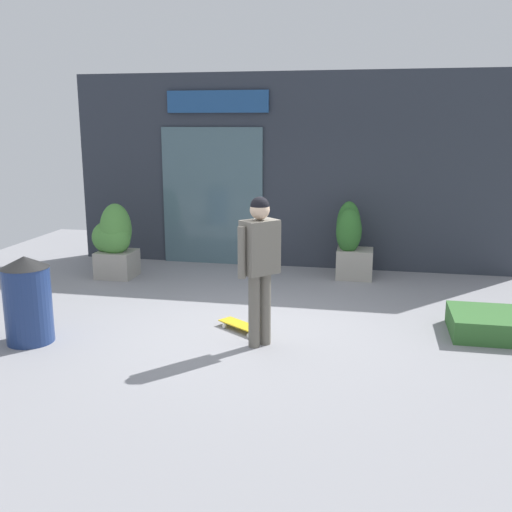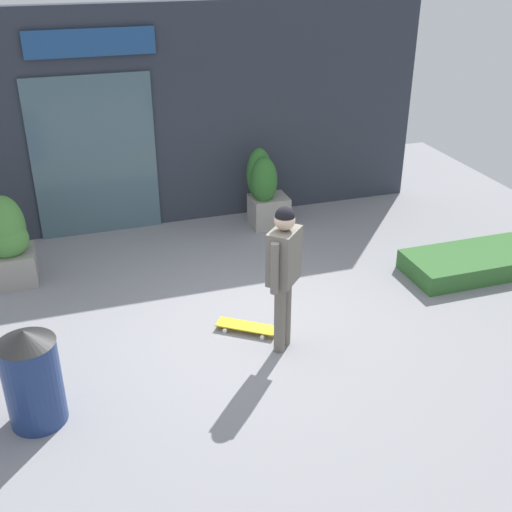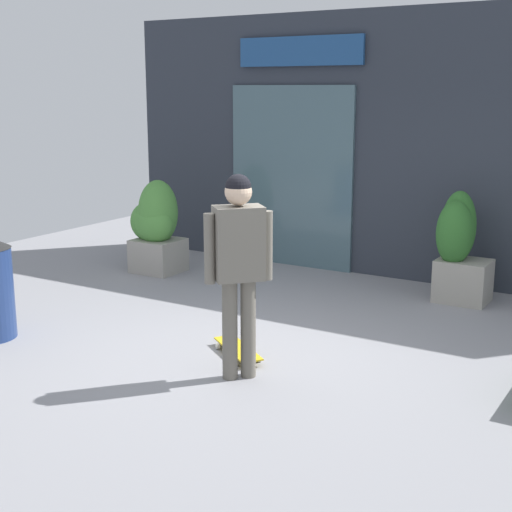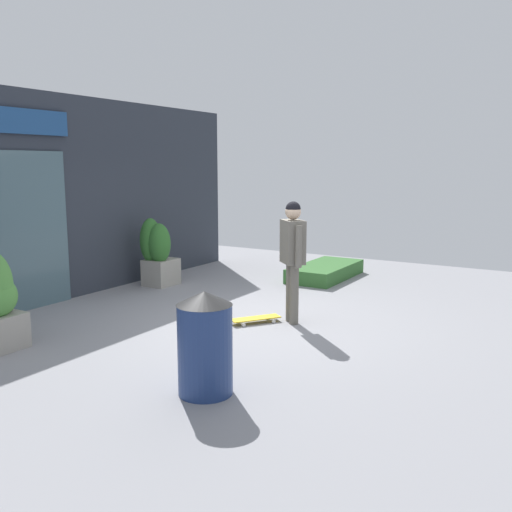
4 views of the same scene
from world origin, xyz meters
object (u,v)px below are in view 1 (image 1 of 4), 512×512
(planter_box_right, at_px, (114,241))
(trash_bin, at_px, (28,299))
(skateboard, at_px, (243,326))
(skateboarder, at_px, (260,256))
(planter_box_left, at_px, (351,241))

(planter_box_right, bearing_deg, trash_bin, -84.53)
(skateboard, distance_m, planter_box_right, 3.47)
(skateboarder, distance_m, trash_bin, 2.78)
(skateboarder, relative_size, planter_box_left, 1.37)
(skateboard, relative_size, planter_box_right, 0.58)
(skateboarder, bearing_deg, skateboard, -12.47)
(planter_box_left, xyz_separation_m, planter_box_right, (-3.87, -0.73, -0.01))
(skateboard, height_order, planter_box_left, planter_box_left)
(planter_box_left, bearing_deg, trash_bin, -133.83)
(planter_box_left, bearing_deg, planter_box_right, -169.34)
(skateboarder, xyz_separation_m, planter_box_left, (0.89, 3.30, -0.44))
(trash_bin, bearing_deg, skateboard, 19.81)
(planter_box_left, xyz_separation_m, trash_bin, (-3.58, -3.73, -0.11))
(skateboard, distance_m, trash_bin, 2.58)
(skateboard, height_order, trash_bin, trash_bin)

